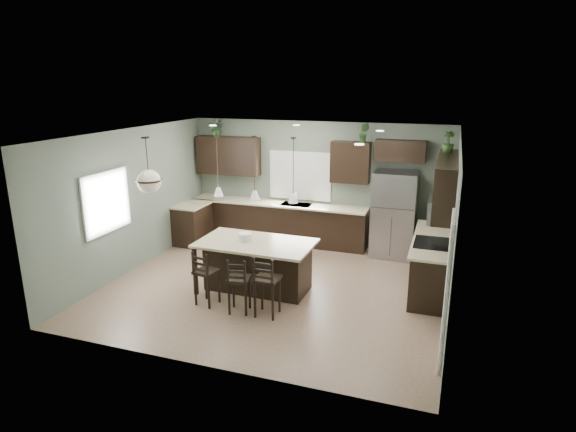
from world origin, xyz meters
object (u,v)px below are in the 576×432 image
Objects in this scene: bar_stool_center at (239,285)px; bar_stool_right at (267,285)px; refrigerator at (394,215)px; kitchen_island at (256,266)px; serving_dish at (245,237)px; bar_stool_left at (207,277)px; plant_back_left at (217,128)px.

bar_stool_right is (0.47, 0.04, 0.04)m from bar_stool_center.
refrigerator reaches higher than kitchen_island.
bar_stool_center is (0.26, -0.87, -0.51)m from serving_dish.
bar_stool_center is at bearing -73.28° from serving_dish.
refrigerator is 3.38m from kitchen_island.
bar_stool_left is (-0.57, -0.78, 0.02)m from kitchen_island.
refrigerator reaches higher than bar_stool_left.
plant_back_left reaches higher than serving_dish.
serving_dish reaches higher than bar_stool_right.
plant_back_left is (-1.56, 3.63, 2.11)m from bar_stool_left.
bar_stool_center is at bearing -84.88° from kitchen_island.
bar_stool_center is 0.92× the size of bar_stool_right.
plant_back_left reaches higher than refrigerator.
bar_stool_left is at bearing -115.37° from serving_dish.
serving_dish is 1.04m from bar_stool_center.
refrigerator is 3.48m from serving_dish.
kitchen_island is at bearing 83.80° from bar_stool_center.
bar_stool_left is 2.49× the size of plant_back_left.
kitchen_island is 8.51× the size of serving_dish.
bar_stool_right is at bearing -54.05° from plant_back_left.
bar_stool_center is at bearing -59.45° from plant_back_left.
bar_stool_left is 0.93× the size of bar_stool_right.
kitchen_island is 2.10× the size of bar_stool_left.
kitchen_island is 4.15m from plant_back_left.
serving_dish is at bearing 96.48° from bar_stool_center.
refrigerator is 4.06m from bar_stool_center.
plant_back_left is (-2.13, 2.85, 2.13)m from kitchen_island.
refrigerator is 4.74× the size of plant_back_left.
bar_stool_center is (0.63, -0.08, -0.01)m from bar_stool_left.
bar_stool_center is 4.80m from plant_back_left.
kitchen_island is 0.87m from bar_stool_center.
refrigerator reaches higher than serving_dish.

